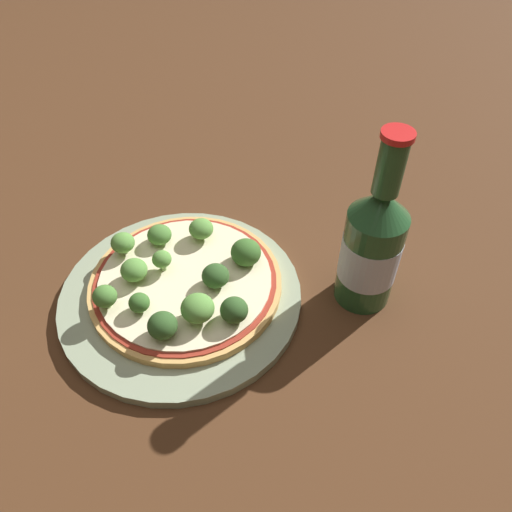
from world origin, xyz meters
The scene contains 16 objects.
ground_plane centered at (0.00, 0.00, 0.00)m, with size 3.00×3.00×0.00m, color #4C2D19.
plate centered at (0.01, 0.01, 0.01)m, with size 0.28×0.28×0.01m.
pizza centered at (0.00, 0.02, 0.02)m, with size 0.22×0.22×0.01m.
broccoli_floret_0 centered at (-0.07, -0.03, 0.04)m, with size 0.03×0.03×0.03m.
broccoli_floret_1 centered at (0.02, 0.04, 0.04)m, with size 0.03×0.03×0.03m.
broccoli_floret_2 centered at (0.01, 0.09, 0.04)m, with size 0.04×0.04×0.03m.
broccoli_floret_3 centered at (-0.02, -0.03, 0.04)m, with size 0.03×0.03×0.03m.
broccoli_floret_4 centered at (-0.02, 0.00, 0.04)m, with size 0.02×0.02×0.03m.
broccoli_floret_5 centered at (0.02, -0.04, 0.04)m, with size 0.02×0.02×0.02m.
broccoli_floret_6 centered at (0.06, 0.01, 0.04)m, with size 0.04×0.04×0.03m.
broccoli_floret_7 centered at (-0.05, 0.06, 0.04)m, with size 0.03×0.03×0.03m.
broccoli_floret_8 centered at (-0.07, 0.01, 0.04)m, with size 0.03×0.03×0.02m.
broccoli_floret_9 centered at (0.06, -0.03, 0.04)m, with size 0.03×0.03×0.03m.
broccoli_floret_10 centered at (0.08, 0.04, 0.04)m, with size 0.03×0.03×0.03m.
broccoli_floret_11 centered at (0.00, -0.07, 0.04)m, with size 0.03×0.03×0.03m.
beer_bottle centered at (0.09, 0.20, 0.08)m, with size 0.06×0.06×0.22m.
Camera 1 is at (0.37, -0.08, 0.45)m, focal length 35.00 mm.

